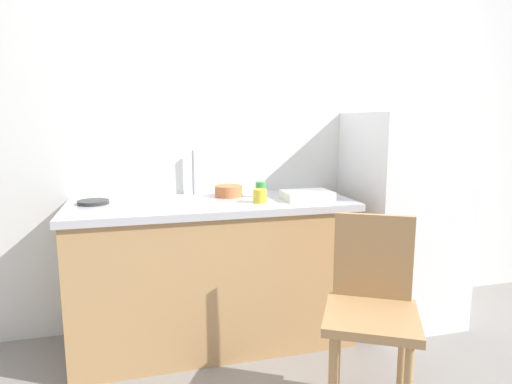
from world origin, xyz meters
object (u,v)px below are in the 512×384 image
hotplate (93,202)px  cup_yellow (260,196)px  dish_tray (307,195)px  cup_green (261,189)px  chair (372,305)px  terracotta_bowl (229,191)px  refrigerator (402,218)px

hotplate → cup_yellow: 0.93m
cup_yellow → hotplate: bearing=167.8°
dish_tray → cup_green: size_ratio=3.04×
cup_green → cup_yellow: cup_green is taller
hotplate → cup_yellow: size_ratio=2.17×
chair → terracotta_bowl: terracotta_bowl is taller
terracotta_bowl → cup_yellow: cup_yellow is taller
refrigerator → dish_tray: refrigerator is taller
refrigerator → chair: (-0.67, -0.80, -0.18)m
chair → terracotta_bowl: size_ratio=5.31×
dish_tray → hotplate: 1.21m
refrigerator → chair: refrigerator is taller
cup_yellow → refrigerator: bearing=6.0°
terracotta_bowl → cup_green: (0.19, -0.07, 0.01)m
dish_tray → hotplate: (-1.20, 0.18, -0.02)m
refrigerator → cup_green: 0.97m
cup_yellow → terracotta_bowl: bearing=119.1°
dish_tray → terracotta_bowl: bearing=152.7°
dish_tray → hotplate: bearing=171.6°
chair → terracotta_bowl: (-0.46, 0.93, 0.39)m
cup_yellow → chair: bearing=-64.9°
cup_green → cup_yellow: 0.18m
cup_yellow → dish_tray: bearing=3.6°
chair → cup_yellow: (-0.33, 0.70, 0.40)m
refrigerator → chair: size_ratio=1.53×
chair → hotplate: bearing=173.2°
chair → dish_tray: dish_tray is taller
chair → cup_green: size_ratio=9.67×
chair → cup_yellow: size_ratio=11.37×
dish_tray → cup_green: cup_green is taller
chair → cup_yellow: bearing=144.2°
refrigerator → chair: bearing=-130.0°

